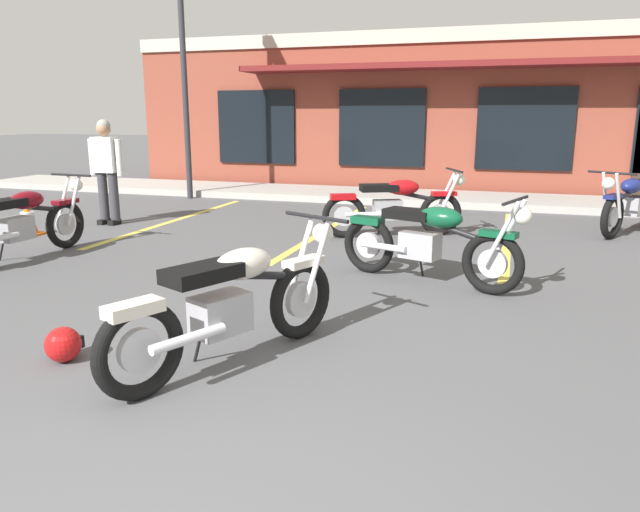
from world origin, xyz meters
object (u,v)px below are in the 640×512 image
Objects in this scene: motorcycle_orange_scrambler at (632,202)px; helmet_on_pavement at (63,344)px; motorcycle_foreground_classic at (232,302)px; motorcycle_silver_naked at (22,222)px; person_in_shorts_foreground at (106,165)px; parking_lot_lamp_post at (179,27)px; motorcycle_red_sportbike at (395,205)px; traffic_cone at (28,218)px; motorcycle_green_cafe_racer at (429,241)px.

helmet_on_pavement is at bearing -125.60° from motorcycle_orange_scrambler.
motorcycle_foreground_classic and motorcycle_silver_naked have the same top height.
parking_lot_lamp_post is (-0.31, 3.02, 2.49)m from person_in_shorts_foreground.
motorcycle_red_sportbike is at bearing 87.52° from motorcycle_foreground_classic.
person_in_shorts_foreground is at bearing -175.10° from motorcycle_red_sportbike.
motorcycle_silver_naked reaches higher than traffic_cone.
motorcycle_red_sportbike is at bearing 109.18° from motorcycle_green_cafe_racer.
motorcycle_orange_scrambler is 0.35× the size of parking_lot_lamp_post.
helmet_on_pavement is at bearing -104.97° from motorcycle_red_sportbike.
person_in_shorts_foreground is (-4.40, 4.51, 0.49)m from motorcycle_foreground_classic.
parking_lot_lamp_post is (-3.52, 7.87, 3.31)m from helmet_on_pavement.
person_in_shorts_foreground is at bearing 160.13° from motorcycle_green_cafe_racer.
motorcycle_red_sportbike is at bearing 16.74° from traffic_cone.
parking_lot_lamp_post is at bearing 152.00° from motorcycle_red_sportbike.
motorcycle_orange_scrambler is at bearing -8.49° from parking_lot_lamp_post.
motorcycle_orange_scrambler is at bearing 22.48° from motorcycle_red_sportbike.
person_in_shorts_foreground reaches higher than helmet_on_pavement.
motorcycle_red_sportbike is 1.03× the size of motorcycle_orange_scrambler.
traffic_cone is at bearing -163.26° from motorcycle_red_sportbike.
motorcycle_orange_scrambler is (3.35, 1.38, 0.00)m from motorcycle_red_sportbike.
motorcycle_foreground_classic is 1.28m from helmet_on_pavement.
parking_lot_lamp_post is at bearing 171.51° from motorcycle_orange_scrambler.
motorcycle_silver_naked is 1.11× the size of motorcycle_orange_scrambler.
motorcycle_red_sportbike is 5.41m from traffic_cone.
motorcycle_red_sportbike is 3.70× the size of traffic_cone.
motorcycle_foreground_classic and motorcycle_red_sportbike have the same top height.
motorcycle_foreground_classic is 7.23m from motorcycle_orange_scrambler.
motorcycle_green_cafe_racer and motorcycle_orange_scrambler have the same top height.
motorcycle_orange_scrambler is 8.88m from parking_lot_lamp_post.
motorcycle_silver_naked is (-4.08, -2.79, 0.00)m from motorcycle_red_sportbike.
helmet_on_pavement is at bearing -65.89° from parking_lot_lamp_post.
motorcycle_silver_naked is at bearing -77.47° from person_in_shorts_foreground.
helmet_on_pavement is (-1.19, -0.35, -0.33)m from motorcycle_foreground_classic.
motorcycle_silver_naked is 8.11× the size of helmet_on_pavement.
motorcycle_red_sportbike is 0.36× the size of parking_lot_lamp_post.
motorcycle_silver_naked is at bearing -150.63° from motorcycle_orange_scrambler.
parking_lot_lamp_post is at bearing 122.06° from motorcycle_foreground_classic.
motorcycle_red_sportbike is 3.62m from motorcycle_orange_scrambler.
motorcycle_orange_scrambler is (3.56, 6.29, 0.00)m from motorcycle_foreground_classic.
helmet_on_pavement is (-4.75, -6.64, -0.33)m from motorcycle_orange_scrambler.
traffic_cone is (-0.57, -1.16, -0.69)m from person_in_shorts_foreground.
motorcycle_green_cafe_racer is 6.06m from traffic_cone.
motorcycle_green_cafe_racer is at bearing 52.43° from helmet_on_pavement.
motorcycle_foreground_classic is at bearing -45.70° from person_in_shorts_foreground.
motorcycle_silver_naked is 4.92m from motorcycle_green_cafe_racer.
motorcycle_green_cafe_racer is at bearing -40.91° from parking_lot_lamp_post.
motorcycle_red_sportbike is at bearing 4.90° from person_in_shorts_foreground.
motorcycle_silver_naked is 2.51m from person_in_shorts_foreground.
parking_lot_lamp_post reaches higher than motorcycle_silver_naked.
motorcycle_red_sportbike reaches higher than helmet_on_pavement.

